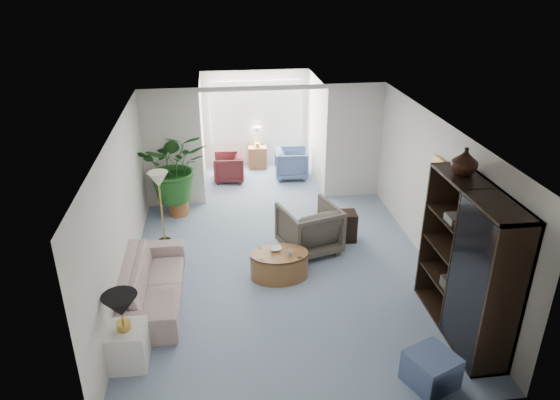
{
  "coord_description": "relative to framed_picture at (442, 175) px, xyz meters",
  "views": [
    {
      "loc": [
        -1.02,
        -7.17,
        4.72
      ],
      "look_at": [
        0.0,
        0.6,
        1.1
      ],
      "focal_mm": 33.06,
      "sensor_mm": 36.0,
      "label": 1
    }
  ],
  "objects": [
    {
      "name": "end_table",
      "position": [
        -4.74,
        -1.69,
        -1.42
      ],
      "size": [
        0.51,
        0.51,
        0.55
      ],
      "primitive_type": "cube",
      "rotation": [
        0.0,
        0.0,
        -0.01
      ],
      "color": "white",
      "rests_on": "ground"
    },
    {
      "name": "sunroom_chair_maroon",
      "position": [
        -3.2,
        4.34,
        -1.38
      ],
      "size": [
        0.74,
        0.73,
        0.64
      ],
      "primitive_type": "imported",
      "rotation": [
        0.0,
        0.0,
        -1.63
      ],
      "color": "#511B1D",
      "rests_on": "ground"
    },
    {
      "name": "floor_lamp",
      "position": [
        -4.51,
        1.51,
        -0.45
      ],
      "size": [
        0.36,
        0.36,
        0.28
      ],
      "primitive_type": "cone",
      "color": "#F4EEC2",
      "rests_on": "ground"
    },
    {
      "name": "back_header",
      "position": [
        -2.46,
        3.1,
        0.75
      ],
      "size": [
        2.6,
        0.12,
        0.1
      ],
      "primitive_type": "cube",
      "color": "silver",
      "rests_on": "back_pier_left"
    },
    {
      "name": "back_pier_right",
      "position": [
        -0.56,
        3.1,
        -0.45
      ],
      "size": [
        1.2,
        0.12,
        2.5
      ],
      "primitive_type": "cube",
      "color": "silver",
      "rests_on": "ground"
    },
    {
      "name": "window_blinds",
      "position": [
        -2.46,
        5.25,
        -0.3
      ],
      "size": [
        2.2,
        0.02,
        1.5
      ],
      "primitive_type": "cube",
      "color": "white"
    },
    {
      "name": "entertainment_cabinet",
      "position": [
        -0.23,
        -1.56,
        -0.62
      ],
      "size": [
        0.52,
        1.94,
        2.15
      ],
      "primitive_type": "cube",
      "color": "black",
      "rests_on": "ground"
    },
    {
      "name": "side_table_dark",
      "position": [
        -1.21,
        1.17,
        -1.42
      ],
      "size": [
        0.48,
        0.39,
        0.55
      ],
      "primitive_type": "cube",
      "rotation": [
        0.0,
        0.0,
        -0.05
      ],
      "color": "black",
      "rests_on": "ground"
    },
    {
      "name": "sunroom_floor",
      "position": [
        -2.46,
        4.2,
        -1.7
      ],
      "size": [
        2.6,
        2.6,
        0.0
      ],
      "primitive_type": "plane",
      "color": "#8399AE",
      "rests_on": "ground"
    },
    {
      "name": "floor",
      "position": [
        -2.46,
        0.1,
        -1.7
      ],
      "size": [
        6.0,
        6.0,
        0.0
      ],
      "primitive_type": "plane",
      "color": "#8399AE",
      "rests_on": "ground"
    },
    {
      "name": "framed_picture",
      "position": [
        0.0,
        0.0,
        0.0
      ],
      "size": [
        0.04,
        0.5,
        0.4
      ],
      "primitive_type": "cube",
      "color": "beige"
    },
    {
      "name": "cabinet_urn",
      "position": [
        -0.23,
        -1.06,
        0.64
      ],
      "size": [
        0.35,
        0.35,
        0.37
      ],
      "primitive_type": "imported",
      "color": "black",
      "rests_on": "entertainment_cabinet"
    },
    {
      "name": "window_pane",
      "position": [
        -2.46,
        5.28,
        -0.3
      ],
      "size": [
        2.2,
        0.02,
        1.5
      ],
      "primitive_type": "cube",
      "color": "white"
    },
    {
      "name": "wingback_chair",
      "position": [
        -1.91,
        0.87,
        -1.26
      ],
      "size": [
        1.18,
        1.2,
        0.88
      ],
      "primitive_type": "imported",
      "rotation": [
        0.0,
        0.0,
        3.44
      ],
      "color": "#5B5448",
      "rests_on": "ground"
    },
    {
      "name": "sunroom_table",
      "position": [
        -2.45,
        5.09,
        -1.42
      ],
      "size": [
        0.47,
        0.38,
        0.55
      ],
      "primitive_type": "cube",
      "rotation": [
        0.0,
        0.0,
        -0.06
      ],
      "color": "#925A35",
      "rests_on": "ground"
    },
    {
      "name": "table_lamp",
      "position": [
        -4.74,
        -1.69,
        -0.8
      ],
      "size": [
        0.44,
        0.44,
        0.3
      ],
      "primitive_type": "cone",
      "color": "black",
      "rests_on": "end_table"
    },
    {
      "name": "sunroom_chair_blue",
      "position": [
        -1.7,
        4.34,
        -1.35
      ],
      "size": [
        0.82,
        0.8,
        0.7
      ],
      "primitive_type": "imported",
      "rotation": [
        0.0,
        0.0,
        1.51
      ],
      "color": "slate",
      "rests_on": "ground"
    },
    {
      "name": "shelf_clutter",
      "position": [
        -0.28,
        -1.68,
        -0.61
      ],
      "size": [
        0.3,
        1.06,
        1.06
      ],
      "color": "#312E2C",
      "rests_on": "entertainment_cabinet"
    },
    {
      "name": "ottoman",
      "position": [
        -1.02,
        -2.52,
        -1.49
      ],
      "size": [
        0.7,
        0.7,
        0.43
      ],
      "primitive_type": "cube",
      "rotation": [
        0.0,
        0.0,
        0.4
      ],
      "color": "slate",
      "rests_on": "ground"
    },
    {
      "name": "coffee_table",
      "position": [
        -2.55,
        0.07,
        -1.47
      ],
      "size": [
        0.99,
        0.99,
        0.45
      ],
      "primitive_type": "cylinder",
      "rotation": [
        0.0,
        0.0,
        0.05
      ],
      "color": "#925A35",
      "rests_on": "ground"
    },
    {
      "name": "back_pier_left",
      "position": [
        -4.36,
        3.1,
        -0.45
      ],
      "size": [
        1.2,
        0.12,
        2.5
      ],
      "primitive_type": "cube",
      "color": "silver",
      "rests_on": "ground"
    },
    {
      "name": "house_plant",
      "position": [
        -4.31,
        2.65,
        -0.64
      ],
      "size": [
        1.33,
        1.16,
        1.48
      ],
      "primitive_type": "imported",
      "color": "#21581E",
      "rests_on": "plant_pot"
    },
    {
      "name": "plant_pot",
      "position": [
        -4.31,
        2.65,
        -1.54
      ],
      "size": [
        0.4,
        0.4,
        0.32
      ],
      "primitive_type": "cylinder",
      "color": "#99522C",
      "rests_on": "ground"
    },
    {
      "name": "coffee_cup",
      "position": [
        -2.4,
        -0.03,
        -1.21
      ],
      "size": [
        0.1,
        0.1,
        0.09
      ],
      "primitive_type": "imported",
      "rotation": [
        0.0,
        0.0,
        0.05
      ],
      "color": "beige",
      "rests_on": "coffee_table"
    },
    {
      "name": "coffee_bowl",
      "position": [
        -2.6,
        0.17,
        -1.23
      ],
      "size": [
        0.21,
        0.21,
        0.05
      ],
      "primitive_type": "imported",
      "rotation": [
        0.0,
        0.0,
        0.05
      ],
      "color": "white",
      "rests_on": "coffee_table"
    },
    {
      "name": "sofa",
      "position": [
        -4.54,
        -0.34,
        -1.38
      ],
      "size": [
        0.88,
        2.21,
        0.64
      ],
      "primitive_type": "imported",
      "rotation": [
        0.0,
        0.0,
        1.56
      ],
      "color": "beige",
      "rests_on": "ground"
    }
  ]
}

